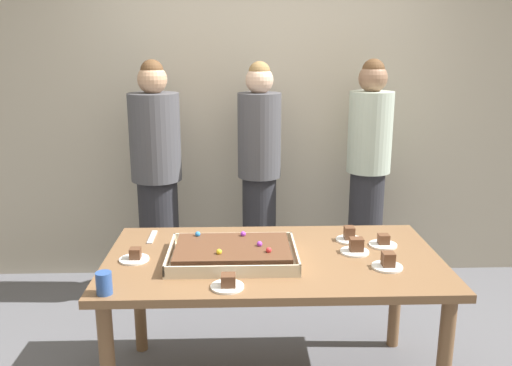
# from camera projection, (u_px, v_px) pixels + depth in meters

# --- Properties ---
(interior_back_panel) EXTENTS (8.00, 0.12, 3.00)m
(interior_back_panel) POSITION_uv_depth(u_px,v_px,m) (261.00, 86.00, 4.08)
(interior_back_panel) COLOR #B2A893
(interior_back_panel) RESTS_ON ground_plane
(party_table) EXTENTS (1.70, 0.93, 0.75)m
(party_table) POSITION_uv_depth(u_px,v_px,m) (273.00, 272.00, 2.74)
(party_table) COLOR brown
(party_table) RESTS_ON ground_plane
(sheet_cake) EXTENTS (0.64, 0.46, 0.10)m
(sheet_cake) POSITION_uv_depth(u_px,v_px,m) (233.00, 253.00, 2.67)
(sheet_cake) COLOR beige
(sheet_cake) RESTS_ON party_table
(plated_slice_near_left) EXTENTS (0.15, 0.15, 0.08)m
(plated_slice_near_left) POSITION_uv_depth(u_px,v_px,m) (349.00, 236.00, 2.93)
(plated_slice_near_left) COLOR white
(plated_slice_near_left) RESTS_ON party_table
(plated_slice_near_right) EXTENTS (0.15, 0.15, 0.06)m
(plated_slice_near_right) POSITION_uv_depth(u_px,v_px,m) (228.00, 283.00, 2.36)
(plated_slice_near_right) COLOR white
(plated_slice_near_right) RESTS_ON party_table
(plated_slice_far_left) EXTENTS (0.15, 0.15, 0.06)m
(plated_slice_far_left) POSITION_uv_depth(u_px,v_px,m) (383.00, 242.00, 2.86)
(plated_slice_far_left) COLOR white
(plated_slice_far_left) RESTS_ON party_table
(plated_slice_far_right) EXTENTS (0.15, 0.15, 0.08)m
(plated_slice_far_right) POSITION_uv_depth(u_px,v_px,m) (388.00, 263.00, 2.57)
(plated_slice_far_right) COLOR white
(plated_slice_far_right) RESTS_ON party_table
(plated_slice_center_front) EXTENTS (0.15, 0.15, 0.06)m
(plated_slice_center_front) POSITION_uv_depth(u_px,v_px,m) (135.00, 257.00, 2.66)
(plated_slice_center_front) COLOR white
(plated_slice_center_front) RESTS_ON party_table
(plated_slice_center_back) EXTENTS (0.15, 0.15, 0.08)m
(plated_slice_center_back) POSITION_uv_depth(u_px,v_px,m) (356.00, 248.00, 2.76)
(plated_slice_center_back) COLOR white
(plated_slice_center_back) RESTS_ON party_table
(drink_cup_nearest) EXTENTS (0.07, 0.07, 0.10)m
(drink_cup_nearest) POSITION_uv_depth(u_px,v_px,m) (104.00, 283.00, 2.29)
(drink_cup_nearest) COLOR #2D5199
(drink_cup_nearest) RESTS_ON party_table
(cake_server_utensil) EXTENTS (0.03, 0.20, 0.01)m
(cake_server_utensil) POSITION_uv_depth(u_px,v_px,m) (152.00, 237.00, 2.98)
(cake_server_utensil) COLOR silver
(cake_server_utensil) RESTS_ON party_table
(person_serving_front) EXTENTS (0.31, 0.31, 1.70)m
(person_serving_front) POSITION_uv_depth(u_px,v_px,m) (259.00, 175.00, 3.85)
(person_serving_front) COLOR #28282D
(person_serving_front) RESTS_ON ground_plane
(person_green_shirt_behind) EXTENTS (0.32, 0.32, 1.72)m
(person_green_shirt_behind) POSITION_uv_depth(u_px,v_px,m) (368.00, 173.00, 3.88)
(person_green_shirt_behind) COLOR #28282D
(person_green_shirt_behind) RESTS_ON ground_plane
(person_striped_tie_right) EXTENTS (0.36, 0.36, 1.71)m
(person_striped_tie_right) POSITION_uv_depth(u_px,v_px,m) (157.00, 178.00, 3.79)
(person_striped_tie_right) COLOR #28282D
(person_striped_tie_right) RESTS_ON ground_plane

